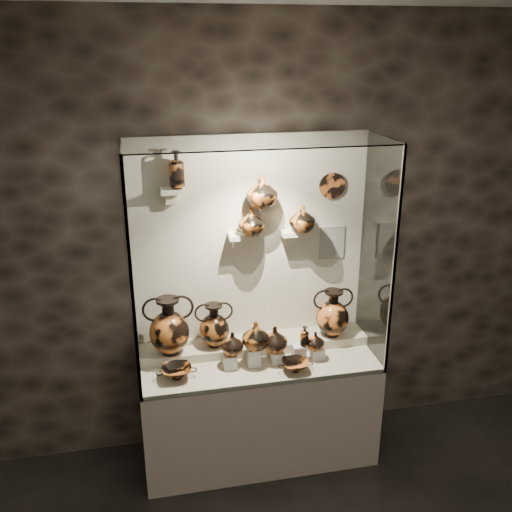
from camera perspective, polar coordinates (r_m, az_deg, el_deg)
The scene contains 36 objects.
wall_back at distance 4.12m, azimuth -0.60°, elevation 1.11°, with size 5.00×0.02×3.20m, color black.
plinth at distance 4.40m, azimuth 0.30°, elevation -15.18°, with size 1.70×0.60×0.80m, color beige.
front_tier at distance 4.17m, azimuth 0.31°, elevation -10.56°, with size 1.68×0.58×0.03m, color #BBAD91.
rear_tier at distance 4.30m, azimuth -0.18°, elevation -8.98°, with size 1.70×0.25×0.10m, color #BBAD91.
back_panel at distance 4.12m, azimuth -0.58°, elevation 1.09°, with size 1.70×0.03×1.60m, color beige.
glass_front at distance 3.56m, azimuth 1.33°, elevation -2.13°, with size 1.70×0.01×1.60m, color white.
glass_left at distance 3.75m, azimuth -12.40°, elevation -1.39°, with size 0.01×0.60×1.60m, color white.
glass_right at distance 4.08m, azimuth 12.04°, elevation 0.43°, with size 0.01×0.60×1.60m, color white.
glass_top at distance 3.62m, azimuth 0.36°, elevation 11.39°, with size 1.70×0.60×0.01m, color white.
frame_post_left at distance 3.49m, azimuth -12.29°, elevation -3.14°, with size 0.02×0.02×1.60m, color gray.
frame_post_right at distance 3.83m, azimuth 13.65°, elevation -1.05°, with size 0.02×0.02×1.60m, color gray.
pedestal_a at distance 4.07m, azimuth -2.62°, elevation -10.45°, with size 0.09×0.09×0.10m, color silver.
pedestal_b at distance 4.08m, azimuth -0.24°, elevation -10.03°, with size 0.09×0.09×0.13m, color silver.
pedestal_c at distance 4.13m, azimuth 2.11°, elevation -10.02°, with size 0.09×0.09×0.09m, color silver.
pedestal_d at distance 4.15m, azimuth 4.29°, elevation -9.59°, with size 0.09×0.09×0.12m, color silver.
pedestal_e at distance 4.20m, azimuth 6.15°, elevation -9.60°, with size 0.09×0.09×0.08m, color silver.
bracket_ul at distance 3.85m, azimuth -8.49°, elevation 6.47°, with size 0.14×0.12×0.04m, color beige.
bracket_ca at distance 4.00m, azimuth -1.79°, elevation 1.99°, with size 0.14×0.12×0.04m, color beige.
bracket_cb at distance 3.98m, azimuth 1.03°, elevation 4.91°, with size 0.10×0.12×0.04m, color beige.
bracket_cc at distance 4.08m, azimuth 3.48°, elevation 2.33°, with size 0.14×0.12×0.04m, color beige.
amphora_left at distance 4.07m, azimuth -8.70°, elevation -6.92°, with size 0.34×0.34×0.43m, color #C76326, non-canonical shape.
amphora_mid at distance 4.14m, azimuth -4.21°, elevation -6.90°, with size 0.26×0.26×0.33m, color #9C4F1B, non-canonical shape.
amphora_right at distance 4.31m, azimuth 7.67°, elevation -5.65°, with size 0.29×0.29×0.37m, color #C76326, non-canonical shape.
jug_a at distance 4.01m, azimuth -2.38°, elevation -8.71°, with size 0.16×0.16×0.16m, color #C76326.
jug_b at distance 4.00m, azimuth -0.02°, elevation -7.94°, with size 0.19×0.19×0.20m, color #9C4F1B.
jug_c at distance 4.06m, azimuth 1.88°, elevation -8.31°, with size 0.18×0.18×0.19m, color #C76326.
jug_e at distance 4.13m, azimuth 5.93°, elevation -8.44°, with size 0.13×0.13×0.14m, color #C76326.
lekythos_small at distance 4.08m, azimuth 4.86°, elevation -7.87°, with size 0.07×0.07×0.17m, color #9C4F1B, non-canonical shape.
kylix_left at distance 3.98m, azimuth -7.95°, elevation -11.36°, with size 0.26×0.22×0.11m, color #9C4F1B, non-canonical shape.
kylix_right at distance 4.03m, azimuth 3.95°, elevation -10.81°, with size 0.24×0.20×0.10m, color #C76326, non-canonical shape.
lekythos_tall at distance 3.80m, azimuth -7.95°, elevation 8.73°, with size 0.11×0.11×0.28m, color #C76326, non-canonical shape.
ovoid_vase_a at distance 3.94m, azimuth -0.47°, elevation 3.45°, with size 0.19×0.19×0.19m, color #9C4F1B.
ovoid_vase_b at distance 3.88m, azimuth 0.61°, elevation 6.47°, with size 0.21×0.21×0.22m, color #9C4F1B.
ovoid_vase_c at distance 4.02m, azimuth 4.65°, elevation 3.75°, with size 0.18×0.18×0.19m, color #9C4F1B.
wall_plate at distance 4.12m, azimuth 7.62°, elevation 6.97°, with size 0.19×0.19×0.02m, color #B85924.
info_placard at distance 4.26m, azimuth 7.59°, elevation 1.36°, with size 0.19×0.01×0.25m, color beige.
Camera 1 is at (-0.75, -1.31, 2.98)m, focal length 40.00 mm.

